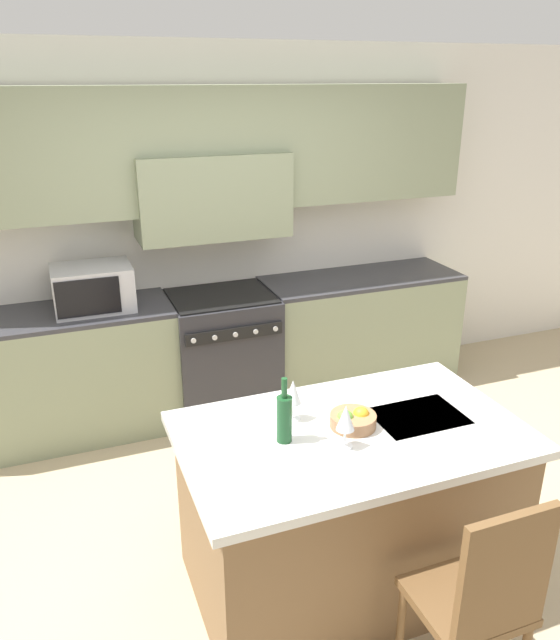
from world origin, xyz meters
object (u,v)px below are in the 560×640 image
object	(u,v)px
microwave	(93,288)
fruit_bowl	(353,419)
range_stove	(223,352)
island_chair	(482,597)
wine_bottle	(284,418)
wine_glass_far	(293,393)
wine_glass_near	(346,419)

from	to	relation	value
microwave	fruit_bowl	xyz separation A→B (m)	(1.00, -1.98, -0.16)
range_stove	island_chair	world-z (taller)	island_chair
range_stove	microwave	xyz separation A→B (m)	(-0.90, 0.02, 0.63)
island_chair	wine_bottle	distance (m)	1.07
wine_bottle	wine_glass_far	bearing A→B (deg)	56.48
range_stove	wine_glass_far	size ratio (longest dim) A/B	4.43
microwave	wine_glass_far	world-z (taller)	microwave
microwave	island_chair	size ratio (longest dim) A/B	0.51
island_chair	wine_glass_far	world-z (taller)	wine_glass_far
wine_glass_far	wine_glass_near	bearing A→B (deg)	-67.54
microwave	wine_glass_near	size ratio (longest dim) A/B	2.51
range_stove	island_chair	distance (m)	2.82
wine_bottle	fruit_bowl	size ratio (longest dim) A/B	1.44
microwave	island_chair	bearing A→B (deg)	-68.07
wine_bottle	island_chair	bearing A→B (deg)	-59.81
wine_bottle	wine_glass_far	world-z (taller)	wine_bottle
microwave	wine_glass_far	bearing A→B (deg)	-67.45
range_stove	microwave	size ratio (longest dim) A/B	1.77
wine_bottle	wine_glass_near	world-z (taller)	wine_bottle
island_chair	wine_bottle	size ratio (longest dim) A/B	3.30
island_chair	wine_bottle	world-z (taller)	wine_bottle
range_stove	island_chair	xyz separation A→B (m)	(0.24, -2.81, 0.12)
wine_bottle	wine_glass_far	distance (m)	0.20
wine_glass_near	fruit_bowl	xyz separation A→B (m)	(0.12, 0.14, -0.11)
range_stove	fruit_bowl	world-z (taller)	fruit_bowl
microwave	wine_glass_near	bearing A→B (deg)	-67.46
wine_glass_near	wine_glass_far	bearing A→B (deg)	112.46
range_stove	wine_glass_far	distance (m)	1.90
range_stove	wine_glass_far	world-z (taller)	wine_glass_far
wine_glass_far	fruit_bowl	xyz separation A→B (m)	(0.24, -0.16, -0.11)
wine_glass_near	microwave	bearing A→B (deg)	112.54
wine_glass_near	fruit_bowl	bearing A→B (deg)	51.25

